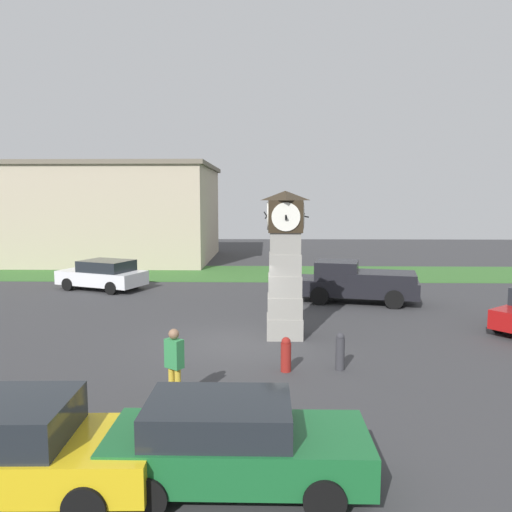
{
  "coord_description": "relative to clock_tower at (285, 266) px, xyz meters",
  "views": [
    {
      "loc": [
        1.06,
        -15.59,
        4.68
      ],
      "look_at": [
        0.66,
        2.35,
        2.57
      ],
      "focal_mm": 35.0,
      "sensor_mm": 36.0,
      "label": 1
    }
  ],
  "objects": [
    {
      "name": "warehouse_blue_far",
      "position": [
        -12.14,
        20.94,
        1.12
      ],
      "size": [
        15.05,
        12.04,
        7.08
      ],
      "color": "#B7A88E",
      "rests_on": "ground_plane"
    },
    {
      "name": "ground_plane",
      "position": [
        -1.66,
        -0.86,
        -2.43
      ],
      "size": [
        81.13,
        81.13,
        0.0
      ],
      "primitive_type": "plane",
      "color": "#38383A"
    },
    {
      "name": "car_far_lot",
      "position": [
        -8.96,
        8.51,
        -1.65
      ],
      "size": [
        4.8,
        3.47,
        1.51
      ],
      "color": "silver",
      "rests_on": "ground_plane"
    },
    {
      "name": "car_near_tower",
      "position": [
        -4.7,
        -9.06,
        -1.66
      ],
      "size": [
        4.53,
        2.08,
        1.52
      ],
      "color": "gold",
      "rests_on": "ground_plane"
    },
    {
      "name": "bollard_mid_row",
      "position": [
        -0.08,
        -3.39,
        -1.95
      ],
      "size": [
        0.28,
        0.28,
        0.95
      ],
      "color": "maroon",
      "rests_on": "ground_plane"
    },
    {
      "name": "grass_verge_far",
      "position": [
        1.46,
        14.01,
        -2.41
      ],
      "size": [
        48.68,
        6.37,
        0.04
      ],
      "primitive_type": "cube",
      "color": "#386B2D",
      "rests_on": "ground_plane"
    },
    {
      "name": "car_by_building",
      "position": [
        -1.13,
        -8.83,
        -1.68
      ],
      "size": [
        4.2,
        1.85,
        1.46
      ],
      "color": "#19602D",
      "rests_on": "ground_plane"
    },
    {
      "name": "pickup_truck",
      "position": [
        3.42,
        5.63,
        -1.5
      ],
      "size": [
        5.55,
        3.05,
        1.85
      ],
      "color": "black",
      "rests_on": "ground_plane"
    },
    {
      "name": "clock_tower",
      "position": [
        0.0,
        0.0,
        0.0
      ],
      "size": [
        1.49,
        1.49,
        4.9
      ],
      "color": "gray",
      "rests_on": "ground_plane"
    },
    {
      "name": "bollard_near_tower",
      "position": [
        1.4,
        -3.24,
        -1.9
      ],
      "size": [
        0.25,
        0.25,
        1.04
      ],
      "color": "#333338",
      "rests_on": "ground_plane"
    },
    {
      "name": "pedestrian_crossing_lot",
      "position": [
        -2.67,
        -5.65,
        -1.41
      ],
      "size": [
        0.47,
        0.43,
        1.77
      ],
      "color": "gold",
      "rests_on": "ground_plane"
    }
  ]
}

